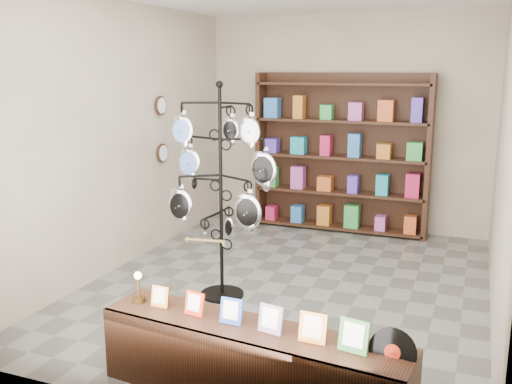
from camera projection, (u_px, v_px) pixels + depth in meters
ground at (288, 284)px, 6.08m from camera, size 5.00×5.00×0.00m
room_envelope at (291, 110)px, 5.69m from camera, size 5.00×5.00×5.00m
display_tree at (221, 176)px, 5.52m from camera, size 1.10×0.95×2.14m
front_shelf at (251, 364)px, 3.91m from camera, size 2.23×0.68×0.78m
back_shelving at (341, 158)px, 7.95m from camera, size 2.42×0.36×2.20m
wall_clocks at (162, 130)px, 7.19m from camera, size 0.03×0.24×0.84m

